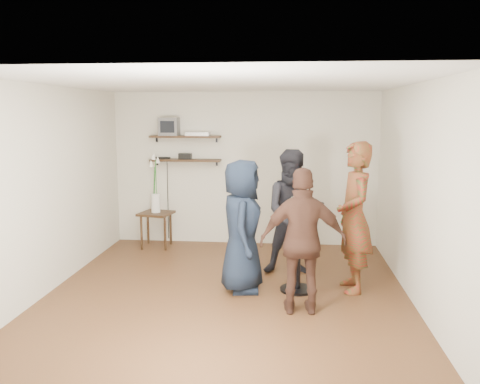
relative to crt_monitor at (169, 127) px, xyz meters
name	(u,v)px	position (x,y,z in m)	size (l,w,h in m)	color
room	(227,191)	(1.27, -2.38, -0.72)	(4.58, 5.08, 2.68)	#402114
shelf_upper	(185,137)	(0.27, 0.00, -0.17)	(1.20, 0.25, 0.04)	black
shelf_lower	(186,160)	(0.27, 0.00, -0.57)	(1.20, 0.25, 0.04)	black
crt_monitor	(169,127)	(0.00, 0.00, 0.00)	(0.32, 0.30, 0.30)	#59595B
dvd_deck	(198,134)	(0.49, 0.00, -0.12)	(0.40, 0.24, 0.06)	silver
radio	(185,156)	(0.26, 0.00, -0.50)	(0.22, 0.10, 0.10)	black
power_strip	(162,158)	(-0.16, 0.05, -0.54)	(0.30, 0.05, 0.03)	black
side_table	(156,218)	(-0.19, -0.30, -1.52)	(0.59, 0.59, 0.60)	black
vase_lilies	(155,193)	(-0.19, -0.30, -1.10)	(0.20, 0.20, 1.02)	silver
drinks_table	(298,240)	(2.15, -2.22, -1.35)	(0.57, 0.57, 1.04)	black
wine_glass_fl	(293,201)	(2.08, -2.26, -0.85)	(0.06, 0.06, 0.18)	silver
wine_glass_fr	(303,199)	(2.21, -2.26, -0.83)	(0.07, 0.07, 0.22)	silver
wine_glass_bl	(297,198)	(2.13, -2.15, -0.83)	(0.07, 0.07, 0.21)	silver
wine_glass_br	(302,200)	(2.19, -2.22, -0.84)	(0.07, 0.07, 0.20)	silver
person_plaid	(354,217)	(2.85, -2.13, -1.07)	(0.69, 0.46, 1.90)	#AE1317
person_dark	(294,213)	(2.11, -1.52, -1.14)	(0.85, 0.66, 1.75)	black
person_navy	(242,226)	(1.44, -2.27, -1.18)	(0.82, 0.53, 1.68)	black
person_brown	(303,241)	(2.19, -2.93, -1.19)	(0.97, 0.40, 1.66)	#40251B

